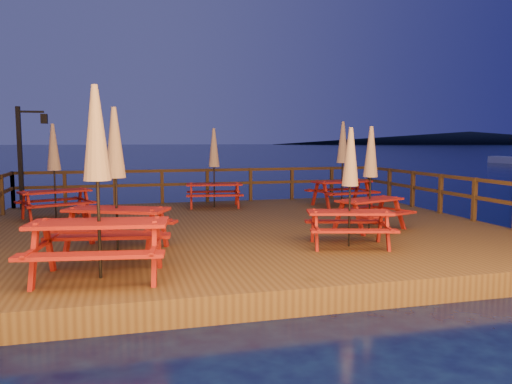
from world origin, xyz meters
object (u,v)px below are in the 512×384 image
Objects in this scene: lamp_post at (26,148)px; picnic_table_1 at (370,176)px; picnic_table_0 at (350,185)px; picnic_table_2 at (116,177)px.

lamp_post is 1.28× the size of picnic_table_1.
picnic_table_1 is (1.23, 1.54, 0.04)m from picnic_table_0.
lamp_post is 9.93m from picnic_table_1.
picnic_table_1 is at bearing -34.71° from lamp_post.
picnic_table_2 is at bearing 166.76° from picnic_table_1.
picnic_table_1 is 0.89× the size of picnic_table_2.
lamp_post is at bearing 136.75° from picnic_table_2.
picnic_table_2 reaches higher than picnic_table_1.
lamp_post is 9.99m from picnic_table_0.
picnic_table_0 is (6.92, -7.18, -0.62)m from lamp_post.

